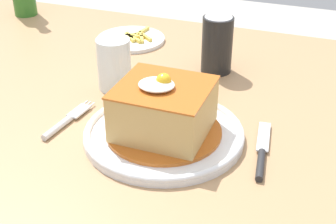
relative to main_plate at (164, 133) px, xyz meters
name	(u,v)px	position (x,y,z in m)	size (l,w,h in m)	color
dining_table	(164,137)	(-0.05, 0.14, -0.11)	(1.47, 0.86, 0.73)	#A87F56
main_plate	(164,133)	(0.00, 0.00, 0.00)	(0.27, 0.27, 0.02)	white
sandwich_meal	(164,111)	(0.00, 0.00, 0.04)	(0.20, 0.20, 0.11)	#B75B1E
fork	(65,122)	(-0.18, -0.02, 0.00)	(0.03, 0.14, 0.01)	silver
knife	(261,156)	(0.17, 0.00, 0.00)	(0.04, 0.17, 0.01)	#262628
soda_can	(217,45)	(0.01, 0.29, 0.05)	(0.07, 0.07, 0.12)	black
drinking_glass	(114,68)	(-0.16, 0.14, 0.04)	(0.07, 0.07, 0.10)	#3F2314
side_plate_fries	(131,39)	(-0.24, 0.38, 0.00)	(0.17, 0.17, 0.02)	white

